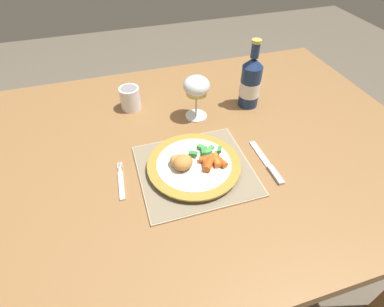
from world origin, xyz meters
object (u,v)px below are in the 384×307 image
wine_glass (196,88)px  dinner_plate (194,165)px  dining_table (192,162)px  drinking_cup (130,98)px  table_knife (269,165)px  bottle (250,83)px  fork (121,183)px

wine_glass → dinner_plate: bearing=-109.0°
dining_table → wine_glass: size_ratio=9.54×
wine_glass → drinking_cup: 0.24m
dinner_plate → table_knife: bearing=-13.6°
table_knife → bottle: bearing=76.4°
table_knife → fork: bearing=172.0°
dining_table → bottle: size_ratio=6.05×
dinner_plate → wine_glass: bearing=71.0°
drinking_cup → dinner_plate: bearing=-71.1°
dinner_plate → wine_glass: wine_glass is taller
drinking_cup → wine_glass: bearing=-29.3°
dining_table → drinking_cup: size_ratio=18.03×
dinner_plate → drinking_cup: bearing=108.9°
dining_table → fork: size_ratio=10.31×
dining_table → table_knife: bearing=-40.7°
dining_table → table_knife: table_knife is taller
dinner_plate → table_knife: (0.21, -0.05, -0.01)m
dinner_plate → fork: dinner_plate is taller
fork → drinking_cup: 0.36m
table_knife → drinking_cup: 0.52m
table_knife → bottle: size_ratio=0.77×
dining_table → table_knife: size_ratio=7.85×
fork → wine_glass: 0.38m
table_knife → bottle: (0.07, 0.30, 0.09)m
fork → drinking_cup: (0.08, 0.35, 0.04)m
dinner_plate → wine_glass: size_ratio=1.73×
wine_glass → bottle: 0.20m
fork → bottle: (0.49, 0.25, 0.09)m
dining_table → bottle: 0.34m
bottle → drinking_cup: bearing=165.9°
wine_glass → dining_table: bearing=-112.0°
dinner_plate → table_knife: 0.21m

